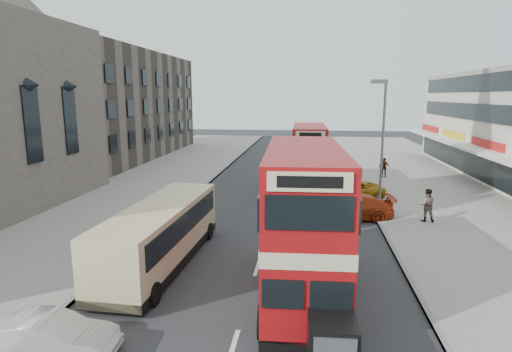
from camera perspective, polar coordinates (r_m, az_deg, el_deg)
The scene contains 17 objects.
road_surface at distance 29.70m, azimuth 3.02°, elevation -3.11°, with size 12.00×90.00×0.01m, color #28282B.
pavement_right at distance 31.25m, azimuth 25.58°, elevation -3.35°, with size 12.00×90.00×0.15m, color gray.
pavement_left at distance 32.77m, azimuth -18.42°, elevation -2.20°, with size 12.00×90.00×0.15m, color gray.
kerb_left at distance 30.71m, azimuth -8.42°, elevation -2.61°, with size 0.20×90.00×0.16m, color gray.
kerb_right at distance 29.89m, azimuth 14.78°, elevation -3.23°, with size 0.20×90.00×0.16m, color gray.
brick_terrace at distance 52.58m, azimuth -20.31°, elevation 8.93°, with size 14.00×28.00×12.00m, color #66594C.
street_lamp at distance 27.23m, azimuth 16.68°, elevation 5.38°, with size 1.00×0.20×8.12m.
bus_main at distance 15.17m, azimuth 6.47°, elevation -6.17°, with size 2.96×9.51×5.22m.
bus_second at distance 32.17m, azimuth 7.18°, elevation 2.47°, with size 2.52×8.71×4.79m.
coach at distance 18.53m, azimuth -12.76°, elevation -7.44°, with size 2.72×9.28×2.44m.
car_left_front at distance 13.67m, azimuth -26.22°, elevation -19.03°, with size 1.29×3.71×1.22m, color silver.
car_right_a at distance 25.41m, azimuth 12.63°, elevation -4.11°, with size 2.02×4.96×1.44m, color #A42F10.
car_right_b at distance 30.64m, azimuth 13.11°, elevation -1.83°, with size 1.95×4.24×1.18m, color #B47912.
car_right_c at distance 40.37m, azimuth 10.87°, elevation 1.40°, with size 1.58×3.92×1.33m, color #5575AB.
pedestrian_near at distance 25.62m, azimuth 22.14°, elevation -3.65°, with size 0.70×0.48×1.91m, color gray.
pedestrian_far at distance 38.42m, azimuth 16.95°, elevation 1.13°, with size 0.98×0.41×1.67m, color gray.
cyclist at distance 29.47m, azimuth 9.87°, elevation -2.07°, with size 0.74×1.82×1.99m.
Camera 1 is at (2.03, -8.75, 7.18)m, focal length 29.51 mm.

